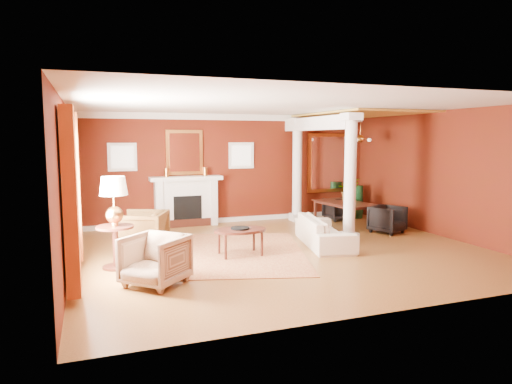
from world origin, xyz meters
name	(u,v)px	position (x,y,z in m)	size (l,w,h in m)	color
ground	(283,251)	(0.00, 0.00, 0.00)	(8.00, 8.00, 0.00)	brown
room_shell	(284,151)	(0.00, 0.00, 2.02)	(8.04, 7.04, 2.92)	#50130B
fireplace	(186,201)	(-1.30, 3.32, 0.65)	(1.85, 0.42, 1.29)	white
overmantel_mirror	(184,152)	(-1.30, 3.45, 1.90)	(0.95, 0.07, 1.15)	#C48739
flank_window_left	(122,157)	(-2.85, 3.46, 1.80)	(0.70, 0.07, 0.70)	white
flank_window_right	(241,155)	(0.25, 3.46, 1.80)	(0.70, 0.07, 0.70)	white
left_window	(72,192)	(-3.89, -0.60, 1.42)	(0.21, 2.55, 2.60)	white
column_front	(350,177)	(1.70, 0.30, 1.43)	(0.36, 0.36, 2.80)	white
column_back	(297,169)	(1.70, 3.00, 1.43)	(0.36, 0.36, 2.80)	white
header_beam	(317,124)	(1.70, 1.90, 2.62)	(0.30, 3.20, 0.32)	white
amber_ceiling	(360,114)	(2.85, 1.75, 2.87)	(2.30, 3.40, 0.04)	gold
dining_mirror	(328,163)	(2.90, 3.45, 1.55)	(1.30, 0.07, 1.70)	#C48739
chandelier	(360,139)	(2.90, 1.80, 2.25)	(0.60, 0.62, 0.75)	#BB7C3A
crown_trim	(232,117)	(0.00, 3.46, 2.82)	(8.00, 0.08, 0.16)	white
base_trim	(233,219)	(0.00, 3.46, 0.06)	(8.00, 0.08, 0.12)	white
rug	(236,252)	(-0.95, 0.20, 0.01)	(2.65, 3.53, 0.01)	maroon
sofa	(324,227)	(1.01, 0.16, 0.40)	(2.05, 0.60, 0.80)	beige
armchair_leopard	(142,230)	(-2.69, 0.87, 0.46)	(0.89, 0.83, 0.91)	black
armchair_stripe	(155,258)	(-2.72, -1.30, 0.43)	(0.84, 0.79, 0.87)	tan
coffee_table	(240,231)	(-0.94, -0.06, 0.48)	(1.03, 1.03, 0.52)	black
coffee_book	(241,223)	(-0.90, -0.01, 0.63)	(0.16, 0.02, 0.22)	black
side_table	(114,206)	(-3.24, -0.12, 1.10)	(0.64, 0.64, 1.61)	black
dining_table	(346,207)	(2.64, 1.98, 0.48)	(1.72, 0.60, 0.96)	black
dining_chair_near	(388,218)	(3.06, 0.78, 0.36)	(0.70, 0.65, 0.72)	black
dining_chair_far	(338,208)	(2.84, 2.73, 0.34)	(0.66, 0.62, 0.68)	black
green_urn	(357,205)	(3.50, 2.83, 0.37)	(0.40, 0.40, 0.95)	#133D1C
potted_plant	(349,179)	(2.72, 1.99, 1.21)	(0.57, 0.63, 0.49)	#26591E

